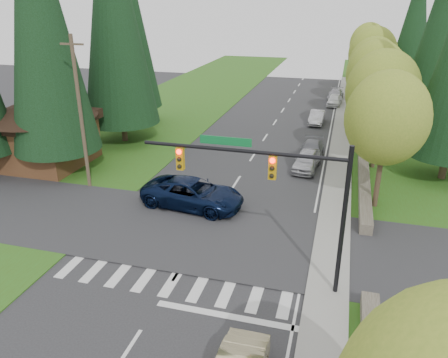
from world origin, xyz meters
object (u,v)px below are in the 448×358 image
at_px(suv_navy, 193,193).
at_px(parked_car_a, 307,160).
at_px(parked_car_d, 335,100).
at_px(parked_car_e, 336,95).
at_px(parked_car_b, 312,150).
at_px(parked_car_c, 317,117).

distance_m(suv_navy, parked_car_a, 10.29).
xyz_separation_m(parked_car_a, parked_car_d, (1.13, 22.22, -0.06)).
xyz_separation_m(parked_car_a, parked_car_e, (1.13, 25.51, -0.07)).
bearing_deg(parked_car_a, parked_car_e, 92.37).
xyz_separation_m(parked_car_a, parked_car_b, (0.14, 2.72, -0.08)).
relative_size(suv_navy, parked_car_d, 1.64).
xyz_separation_m(parked_car_c, parked_car_e, (1.40, 12.11, -0.00)).
distance_m(parked_car_b, parked_car_c, 10.68).
distance_m(parked_car_a, parked_car_d, 22.25).
distance_m(parked_car_a, parked_car_c, 13.40).
bearing_deg(parked_car_a, parked_car_d, 92.00).
bearing_deg(parked_car_e, parked_car_d, -87.76).
relative_size(parked_car_a, parked_car_d, 1.09).
xyz_separation_m(parked_car_c, parked_car_d, (1.40, 8.82, 0.00)).
xyz_separation_m(suv_navy, parked_car_a, (6.11, 8.28, -0.16)).
relative_size(parked_car_c, parked_car_e, 0.89).
bearing_deg(parked_car_e, parked_car_a, -90.30).
height_order(parked_car_b, parked_car_c, parked_car_c).
xyz_separation_m(suv_navy, parked_car_d, (7.24, 30.50, -0.22)).
distance_m(parked_car_c, parked_car_d, 8.93).
bearing_deg(parked_car_b, parked_car_a, -91.67).
bearing_deg(parked_car_d, parked_car_c, -94.65).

